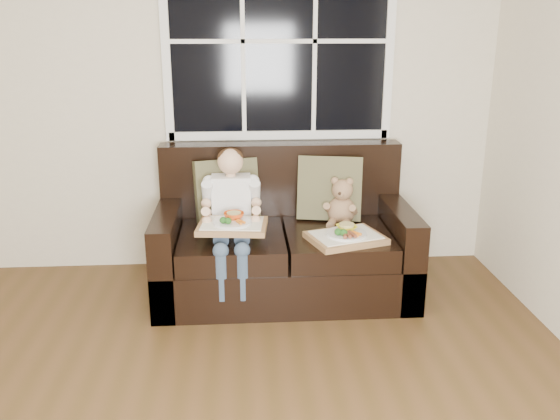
{
  "coord_description": "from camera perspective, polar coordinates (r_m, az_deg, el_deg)",
  "views": [
    {
      "loc": [
        0.41,
        -1.78,
        1.77
      ],
      "look_at": [
        0.65,
        1.85,
        0.62
      ],
      "focal_mm": 38.0,
      "sensor_mm": 36.0,
      "label": 1
    }
  ],
  "objects": [
    {
      "name": "loveseat",
      "position": [
        4.08,
        0.33,
        -3.45
      ],
      "size": [
        1.7,
        0.92,
        0.96
      ],
      "color": "black",
      "rests_on": "ground"
    },
    {
      "name": "teddy_bear",
      "position": [
        4.07,
        5.98,
        0.51
      ],
      "size": [
        0.24,
        0.28,
        0.34
      ],
      "rotation": [
        0.0,
        0.0,
        -0.34
      ],
      "color": "#9C7452",
      "rests_on": "loveseat"
    },
    {
      "name": "window_back",
      "position": [
        4.27,
        -0.11,
        15.94
      ],
      "size": [
        1.62,
        0.04,
        1.37
      ],
      "color": "black",
      "rests_on": "room_walls"
    },
    {
      "name": "tray_left",
      "position": [
        3.7,
        -4.6,
        -1.37
      ],
      "size": [
        0.46,
        0.37,
        0.1
      ],
      "rotation": [
        0.0,
        0.0,
        -0.11
      ],
      "color": "#A77B4B",
      "rests_on": "child"
    },
    {
      "name": "pillow_right",
      "position": [
        4.14,
        4.81,
        2.12
      ],
      "size": [
        0.47,
        0.28,
        0.46
      ],
      "rotation": [
        -0.21,
        0.0,
        -0.2
      ],
      "color": "brown",
      "rests_on": "loveseat"
    },
    {
      "name": "room_walls",
      "position": [
        1.83,
        -17.01,
        11.2
      ],
      "size": [
        4.52,
        5.02,
        2.71
      ],
      "color": "beige",
      "rests_on": "ground"
    },
    {
      "name": "child",
      "position": [
        3.85,
        -4.71,
        0.4
      ],
      "size": [
        0.37,
        0.59,
        0.84
      ],
      "color": "white",
      "rests_on": "loveseat"
    },
    {
      "name": "pillow_left",
      "position": [
        4.1,
        -5.14,
        1.86
      ],
      "size": [
        0.47,
        0.3,
        0.45
      ],
      "rotation": [
        -0.21,
        0.0,
        0.25
      ],
      "color": "brown",
      "rests_on": "loveseat"
    },
    {
      "name": "tray_right",
      "position": [
        3.78,
        6.35,
        -2.53
      ],
      "size": [
        0.53,
        0.47,
        0.1
      ],
      "rotation": [
        0.0,
        0.0,
        0.31
      ],
      "color": "#A77B4B",
      "rests_on": "loveseat"
    }
  ]
}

